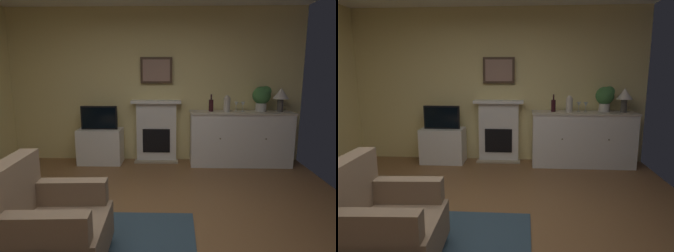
# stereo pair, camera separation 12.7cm
# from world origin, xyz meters

# --- Properties ---
(ground_plane) EXTENTS (5.22, 5.55, 0.10)m
(ground_plane) POSITION_xyz_m (0.00, 0.00, -0.05)
(ground_plane) COLOR brown
(ground_plane) RESTS_ON ground
(wall_rear) EXTENTS (5.22, 0.06, 2.68)m
(wall_rear) POSITION_xyz_m (0.00, 2.75, 1.34)
(wall_rear) COLOR #EAD68C
(wall_rear) RESTS_ON ground_plane
(fireplace_unit) EXTENTS (0.87, 0.30, 1.10)m
(fireplace_unit) POSITION_xyz_m (0.06, 2.62, 0.55)
(fireplace_unit) COLOR white
(fireplace_unit) RESTS_ON ground_plane
(framed_picture) EXTENTS (0.55, 0.04, 0.45)m
(framed_picture) POSITION_xyz_m (0.06, 2.66, 1.61)
(framed_picture) COLOR #473323
(sideboard_cabinet) EXTENTS (1.73, 0.49, 0.93)m
(sideboard_cabinet) POSITION_xyz_m (1.51, 2.44, 0.46)
(sideboard_cabinet) COLOR white
(sideboard_cabinet) RESTS_ON ground_plane
(table_lamp) EXTENTS (0.26, 0.26, 0.40)m
(table_lamp) POSITION_xyz_m (2.15, 2.44, 1.21)
(table_lamp) COLOR #4C4742
(table_lamp) RESTS_ON sideboard_cabinet
(wine_bottle) EXTENTS (0.08, 0.08, 0.29)m
(wine_bottle) POSITION_xyz_m (1.00, 2.46, 1.03)
(wine_bottle) COLOR #331419
(wine_bottle) RESTS_ON sideboard_cabinet
(wine_glass_left) EXTENTS (0.07, 0.07, 0.16)m
(wine_glass_left) POSITION_xyz_m (1.42, 2.47, 1.05)
(wine_glass_left) COLOR silver
(wine_glass_left) RESTS_ON sideboard_cabinet
(wine_glass_center) EXTENTS (0.07, 0.07, 0.16)m
(wine_glass_center) POSITION_xyz_m (1.53, 2.45, 1.05)
(wine_glass_center) COLOR silver
(wine_glass_center) RESTS_ON sideboard_cabinet
(vase_decorative) EXTENTS (0.11, 0.11, 0.28)m
(vase_decorative) POSITION_xyz_m (1.25, 2.39, 1.07)
(vase_decorative) COLOR beige
(vase_decorative) RESTS_ON sideboard_cabinet
(tv_cabinet) EXTENTS (0.75, 0.42, 0.61)m
(tv_cabinet) POSITION_xyz_m (-0.92, 2.46, 0.31)
(tv_cabinet) COLOR white
(tv_cabinet) RESTS_ON ground_plane
(tv_set) EXTENTS (0.62, 0.07, 0.40)m
(tv_set) POSITION_xyz_m (-0.92, 2.43, 0.81)
(tv_set) COLOR black
(tv_set) RESTS_ON tv_cabinet
(potted_plant_small) EXTENTS (0.30, 0.30, 0.43)m
(potted_plant_small) POSITION_xyz_m (1.86, 2.49, 1.18)
(potted_plant_small) COLOR beige
(potted_plant_small) RESTS_ON sideboard_cabinet
(armchair) EXTENTS (0.85, 0.82, 0.92)m
(armchair) POSITION_xyz_m (-0.62, -0.38, 0.38)
(armchair) COLOR #8C7259
(armchair) RESTS_ON ground_plane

